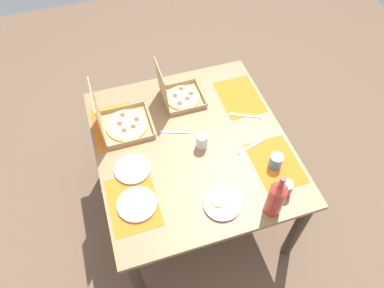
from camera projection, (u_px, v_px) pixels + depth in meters
ground_plane at (192, 202)px, 2.80m from camera, size 6.00×6.00×0.00m
dining_table at (192, 154)px, 2.29m from camera, size 1.25×1.15×0.74m
placemat_near_left at (276, 163)px, 2.13m from camera, size 0.36×0.26×0.00m
placemat_near_right at (239, 97)px, 2.45m from camera, size 0.36×0.26×0.00m
placemat_far_left at (133, 202)px, 1.97m from camera, size 0.36×0.26×0.00m
placemat_far_right at (114, 126)px, 2.29m from camera, size 0.36×0.26×0.00m
pizza_box_corner_right at (121, 122)px, 2.25m from camera, size 0.30×0.31×0.34m
pizza_box_center at (179, 95)px, 2.40m from camera, size 0.26×0.28×0.29m
plate_far_left at (222, 204)px, 1.96m from camera, size 0.20×0.20×0.03m
plate_middle at (133, 169)px, 2.09m from camera, size 0.21×0.21×0.02m
plate_far_right at (137, 204)px, 1.96m from camera, size 0.22×0.22×0.02m
soda_bottle at (276, 198)px, 1.84m from camera, size 0.09×0.09×0.32m
cup_red at (286, 188)px, 1.97m from camera, size 0.07×0.07×0.09m
cup_clear_left at (202, 141)px, 2.16m from camera, size 0.07×0.07×0.10m
cup_spare at (276, 161)px, 2.08m from camera, size 0.08×0.08×0.09m
fork_by_near_left at (250, 146)px, 2.20m from camera, size 0.07×0.19×0.00m
knife_by_near_right at (245, 115)px, 2.35m from camera, size 0.11×0.20×0.00m
fork_by_far_left at (175, 132)px, 2.26m from camera, size 0.08×0.18×0.00m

